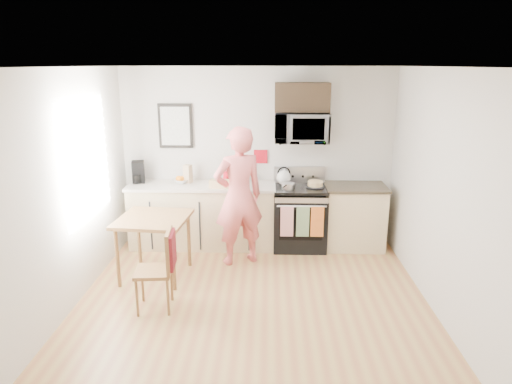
{
  "coord_description": "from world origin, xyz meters",
  "views": [
    {
      "loc": [
        0.17,
        -4.38,
        2.63
      ],
      "look_at": [
        0.02,
        1.0,
        1.11
      ],
      "focal_mm": 32.0,
      "sensor_mm": 36.0,
      "label": 1
    }
  ],
  "objects_px": {
    "dining_table": "(153,224)",
    "cake": "(315,184)",
    "microwave": "(301,128)",
    "chair": "(165,259)",
    "range": "(299,219)",
    "person": "(239,197)"
  },
  "relations": [
    {
      "from": "dining_table",
      "to": "cake",
      "type": "xyz_separation_m",
      "value": [
        2.1,
        1.01,
        0.27
      ]
    },
    {
      "from": "microwave",
      "to": "chair",
      "type": "height_order",
      "value": "microwave"
    },
    {
      "from": "range",
      "to": "dining_table",
      "type": "relative_size",
      "value": 1.38
    },
    {
      "from": "microwave",
      "to": "dining_table",
      "type": "relative_size",
      "value": 0.9
    },
    {
      "from": "person",
      "to": "dining_table",
      "type": "xyz_separation_m",
      "value": [
        -1.04,
        -0.46,
        -0.24
      ]
    },
    {
      "from": "microwave",
      "to": "cake",
      "type": "relative_size",
      "value": 2.86
    },
    {
      "from": "range",
      "to": "person",
      "type": "relative_size",
      "value": 0.62
    },
    {
      "from": "microwave",
      "to": "cake",
      "type": "bearing_deg",
      "value": -28.68
    },
    {
      "from": "dining_table",
      "to": "person",
      "type": "bearing_deg",
      "value": 23.65
    },
    {
      "from": "person",
      "to": "chair",
      "type": "xyz_separation_m",
      "value": [
        -0.72,
        -1.25,
        -0.34
      ]
    },
    {
      "from": "range",
      "to": "cake",
      "type": "height_order",
      "value": "range"
    },
    {
      "from": "dining_table",
      "to": "cake",
      "type": "bearing_deg",
      "value": 25.75
    },
    {
      "from": "person",
      "to": "dining_table",
      "type": "relative_size",
      "value": 2.22
    },
    {
      "from": "microwave",
      "to": "dining_table",
      "type": "distance_m",
      "value": 2.45
    },
    {
      "from": "person",
      "to": "dining_table",
      "type": "height_order",
      "value": "person"
    },
    {
      "from": "range",
      "to": "cake",
      "type": "relative_size",
      "value": 4.38
    },
    {
      "from": "range",
      "to": "dining_table",
      "type": "bearing_deg",
      "value": -151.55
    },
    {
      "from": "range",
      "to": "microwave",
      "type": "bearing_deg",
      "value": 90.06
    },
    {
      "from": "microwave",
      "to": "person",
      "type": "relative_size",
      "value": 0.41
    },
    {
      "from": "range",
      "to": "chair",
      "type": "relative_size",
      "value": 1.26
    },
    {
      "from": "range",
      "to": "microwave",
      "type": "xyz_separation_m",
      "value": [
        -0.0,
        0.1,
        1.32
      ]
    },
    {
      "from": "person",
      "to": "cake",
      "type": "xyz_separation_m",
      "value": [
        1.06,
        0.56,
        0.03
      ]
    }
  ]
}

